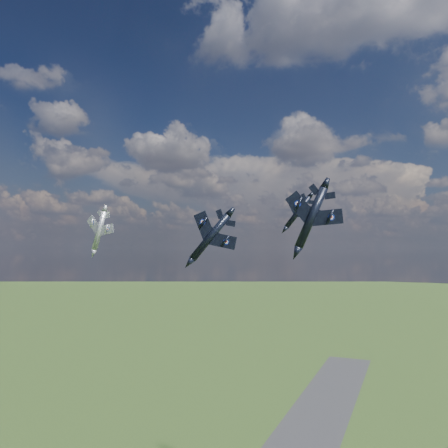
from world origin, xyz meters
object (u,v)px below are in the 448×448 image
at_px(jet_right_navy, 311,217).
at_px(jet_left_silver, 99,231).
at_px(jet_lead_navy, 210,237).
at_px(jet_high_navy, 298,212).

xyz_separation_m(jet_right_navy, jet_left_silver, (-53.42, 15.47, -0.63)).
height_order(jet_right_navy, jet_left_silver, jet_right_navy).
bearing_deg(jet_left_silver, jet_right_navy, -11.06).
height_order(jet_lead_navy, jet_high_navy, jet_high_navy).
xyz_separation_m(jet_lead_navy, jet_high_navy, (9.30, 31.97, 6.91)).
bearing_deg(jet_high_navy, jet_right_navy, -85.52).
height_order(jet_lead_navy, jet_left_silver, jet_left_silver).
distance_m(jet_high_navy, jet_left_silver, 48.57).
bearing_deg(jet_right_navy, jet_high_navy, 95.30).
distance_m(jet_right_navy, jet_left_silver, 55.62).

